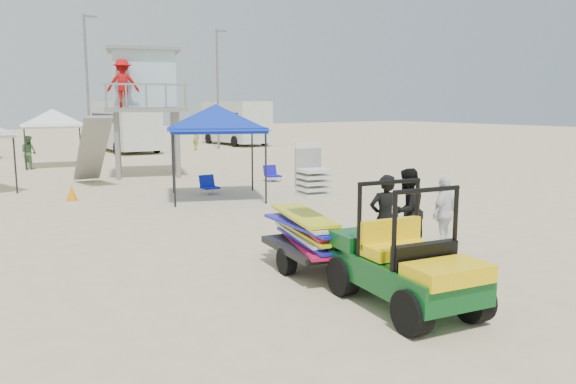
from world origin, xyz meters
TOP-DOWN VIEW (x-y plane):
  - ground at (0.00, 0.00)m, footprint 140.00×140.00m
  - utility_cart at (0.26, -0.47)m, footprint 1.56×2.59m
  - surf_trailer at (0.27, 1.87)m, footprint 1.53×2.44m
  - man_left at (1.78, 1.57)m, footprint 0.73×0.61m
  - man_mid at (2.63, 1.82)m, footprint 0.95×0.79m
  - man_right at (3.48, 1.57)m, footprint 0.97×0.60m
  - lifeguard_tower at (2.66, 17.25)m, footprint 4.13×4.13m
  - canopy_blue at (2.53, 10.13)m, footprint 3.78×3.78m
  - canopy_white_c at (0.24, 23.10)m, footprint 3.18×3.18m
  - cone_near at (-1.53, 12.30)m, footprint 0.34×0.34m
  - beach_chair_b at (2.70, 11.11)m, footprint 0.55×0.58m
  - beach_chair_c at (6.18, 12.56)m, footprint 0.60×0.64m
  - rv_mid_right at (6.00, 29.99)m, footprint 2.64×7.00m
  - rv_far_right at (15.00, 31.49)m, footprint 2.64×6.60m
  - light_pole_left at (3.00, 27.00)m, footprint 0.14×0.14m
  - light_pole_right at (12.00, 28.50)m, footprint 0.14×0.14m

SIDE VIEW (x-z plane):
  - ground at x=0.00m, z-range 0.00..0.00m
  - cone_near at x=-1.53m, z-range 0.00..0.50m
  - beach_chair_b at x=2.70m, z-range -0.01..0.63m
  - beach_chair_c at x=6.18m, z-range -0.01..0.63m
  - man_right at x=3.48m, z-range 0.00..1.55m
  - surf_trailer at x=0.27m, z-range -0.19..1.89m
  - man_left at x=1.78m, z-range 0.00..1.71m
  - utility_cart at x=0.26m, z-range -0.06..1.79m
  - man_mid at x=2.63m, z-range 0.00..1.75m
  - rv_far_right at x=15.00m, z-range 0.17..3.42m
  - rv_mid_right at x=6.00m, z-range 0.17..3.42m
  - canopy_white_c at x=0.24m, z-range 1.06..4.28m
  - canopy_blue at x=2.53m, z-range 1.17..4.62m
  - lifeguard_tower at x=2.66m, z-range 1.28..6.52m
  - light_pole_left at x=3.00m, z-range 0.00..8.00m
  - light_pole_right at x=12.00m, z-range 0.00..8.00m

